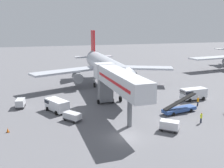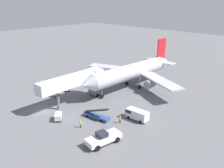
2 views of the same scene
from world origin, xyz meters
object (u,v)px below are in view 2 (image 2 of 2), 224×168
Objects in this scene: pushback_tug at (103,138)px; ground_crew_worker_foreground at (80,124)px; jet_bridge at (76,81)px; ground_crew_worker_midground at (120,119)px; baggage_cart_outer_right at (57,93)px; service_van_near_right at (68,85)px; belt_loader_truck at (96,115)px; airplane_at_gate at (132,71)px; safety_cone_alpha at (34,88)px; baggage_cart_near_center at (67,79)px; baggage_cart_mid_center at (58,117)px; service_van_far_center at (137,114)px.

pushback_tug is 7.70m from ground_crew_worker_foreground.
jet_bridge is 10.84× the size of ground_crew_worker_midground.
ground_crew_worker_foreground is at bearing -19.35° from baggage_cart_outer_right.
service_van_near_right is at bearing 155.93° from jet_bridge.
jet_bridge is at bearing 155.93° from pushback_tug.
baggage_cart_outer_right is at bearing 160.65° from ground_crew_worker_foreground.
belt_loader_truck is 3.74× the size of ground_crew_worker_midground.
airplane_at_gate is 56.33× the size of safety_cone_alpha.
service_van_near_right is 1.87× the size of baggage_cart_near_center.
service_van_near_right is (-9.49, 4.24, -4.52)m from jet_bridge.
safety_cone_alpha is (-27.70, 4.73, -0.57)m from ground_crew_worker_foreground.
service_van_near_right is at bearing 155.93° from pushback_tug.
belt_loader_truck is 27.03m from safety_cone_alpha.
service_van_near_right is at bearing 110.39° from baggage_cart_outer_right.
belt_loader_truck is 3.93× the size of ground_crew_worker_foreground.
ground_crew_worker_midground is (15.45, -0.35, -4.77)m from jet_bridge.
safety_cone_alpha is at bearing -96.02° from baggage_cart_near_center.
pushback_tug reaches higher than safety_cone_alpha.
service_van_near_right is 1.82× the size of baggage_cart_mid_center.
jet_bridge is 11.25m from baggage_cart_mid_center.
jet_bridge is at bearing 9.63° from safety_cone_alpha.
ground_crew_worker_midground reaches higher than safety_cone_alpha.
baggage_cart_mid_center is (-13.74, -0.54, -0.32)m from pushback_tug.
pushback_tug reaches higher than service_van_near_right.
baggage_cart_outer_right is at bearing -69.61° from service_van_near_right.
baggage_cart_near_center is 30.83m from ground_crew_worker_foreground.
baggage_cart_mid_center is at bearing -15.61° from safety_cone_alpha.
airplane_at_gate is at bearing 120.35° from pushback_tug.
airplane_at_gate is 5.11× the size of pushback_tug.
airplane_at_gate is 19.26m from service_van_near_right.
jet_bridge is 3.63× the size of service_van_far_center.
service_van_far_center is at bearing 98.32° from pushback_tug.
airplane_at_gate reaches higher than service_van_near_right.
belt_loader_truck is at bearing 145.09° from pushback_tug.
baggage_cart_near_center is at bearing 149.44° from ground_crew_worker_foreground.
baggage_cart_near_center is at bearing 83.98° from safety_cone_alpha.
service_van_far_center is 34.23m from safety_cone_alpha.
baggage_cart_near_center is at bearing 152.44° from jet_bridge.
belt_loader_truck is 20.94m from service_van_near_right.
pushback_tug is at bearing -25.68° from baggage_cart_near_center.
service_van_near_right is (-19.82, 6.76, 0.43)m from belt_loader_truck.
baggage_cart_near_center is 1.57× the size of ground_crew_worker_midground.
belt_loader_truck is at bearing -137.96° from service_van_far_center.
baggage_cart_outer_right is at bearing -118.48° from airplane_at_gate.
ground_crew_worker_foreground is (11.00, -7.56, -4.82)m from jet_bridge.
ground_crew_worker_foreground is (-5.93, -11.00, -0.41)m from service_van_far_center.
safety_cone_alpha is at bearing -179.33° from belt_loader_truck.
ground_crew_worker_foreground is (7.98, -25.94, -4.13)m from airplane_at_gate.
ground_crew_worker_foreground is at bearing -118.34° from service_van_far_center.
pushback_tug is 27.17m from baggage_cart_outer_right.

